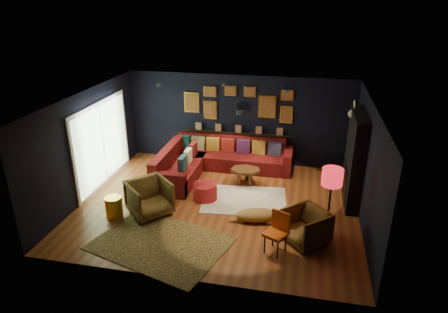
% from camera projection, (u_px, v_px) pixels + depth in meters
% --- Properties ---
extents(floor, '(6.50, 6.50, 0.00)m').
position_uv_depth(floor, '(218.00, 205.00, 9.60)').
color(floor, '#964E25').
rests_on(floor, ground).
extents(room_walls, '(6.50, 6.50, 6.50)m').
position_uv_depth(room_walls, '(218.00, 143.00, 8.99)').
color(room_walls, black).
rests_on(room_walls, ground).
extents(sectional, '(3.41, 2.69, 0.86)m').
position_uv_depth(sectional, '(211.00, 161.00, 11.23)').
color(sectional, maroon).
rests_on(sectional, ground).
extents(ledge, '(3.20, 0.12, 0.04)m').
position_uv_depth(ledge, '(238.00, 133.00, 11.67)').
color(ledge, black).
rests_on(ledge, room_walls).
extents(gallery_wall, '(3.15, 0.04, 1.02)m').
position_uv_depth(gallery_wall, '(239.00, 103.00, 11.36)').
color(gallery_wall, gold).
rests_on(gallery_wall, room_walls).
extents(sunburst_mirror, '(0.47, 0.16, 0.47)m').
position_uv_depth(sunburst_mirror, '(242.00, 107.00, 11.38)').
color(sunburst_mirror, silver).
rests_on(sunburst_mirror, room_walls).
extents(fireplace, '(0.31, 1.60, 2.20)m').
position_uv_depth(fireplace, '(354.00, 162.00, 9.43)').
color(fireplace, black).
rests_on(fireplace, ground).
extents(deer_head, '(0.50, 0.28, 0.45)m').
position_uv_depth(deer_head, '(360.00, 114.00, 9.48)').
color(deer_head, white).
rests_on(deer_head, fireplace).
extents(sliding_door, '(0.06, 2.80, 2.20)m').
position_uv_depth(sliding_door, '(102.00, 144.00, 10.33)').
color(sliding_door, white).
rests_on(sliding_door, ground).
extents(ceiling_spots, '(3.30, 2.50, 0.06)m').
position_uv_depth(ceiling_spots, '(225.00, 93.00, 9.34)').
color(ceiling_spots, black).
rests_on(ceiling_spots, room_walls).
extents(shag_rug, '(2.17, 1.69, 0.03)m').
position_uv_depth(shag_rug, '(244.00, 200.00, 9.79)').
color(shag_rug, white).
rests_on(shag_rug, ground).
extents(leopard_rug, '(3.02, 2.53, 0.01)m').
position_uv_depth(leopard_rug, '(161.00, 243.00, 8.12)').
color(leopard_rug, tan).
rests_on(leopard_rug, ground).
extents(coffee_table, '(0.84, 0.65, 0.40)m').
position_uv_depth(coffee_table, '(246.00, 172.00, 10.52)').
color(coffee_table, brown).
rests_on(coffee_table, shag_rug).
extents(pouf, '(0.59, 0.59, 0.39)m').
position_uv_depth(pouf, '(205.00, 191.00, 9.77)').
color(pouf, maroon).
rests_on(pouf, shag_rug).
extents(armchair_left, '(1.19, 1.20, 0.90)m').
position_uv_depth(armchair_left, '(149.00, 196.00, 9.05)').
color(armchair_left, '#A87C33').
rests_on(armchair_left, ground).
extents(armchair_right, '(1.06, 1.07, 0.80)m').
position_uv_depth(armchair_right, '(306.00, 225.00, 8.04)').
color(armchair_right, '#A87C33').
rests_on(armchair_right, ground).
extents(gold_stool, '(0.39, 0.39, 0.48)m').
position_uv_depth(gold_stool, '(114.00, 207.00, 9.02)').
color(gold_stool, gold).
rests_on(gold_stool, ground).
extents(orange_chair, '(0.53, 0.53, 0.84)m').
position_uv_depth(orange_chair, '(278.00, 229.00, 7.73)').
color(orange_chair, black).
rests_on(orange_chair, ground).
extents(floor_lamp, '(0.42, 0.42, 1.53)m').
position_uv_depth(floor_lamp, '(332.00, 180.00, 7.92)').
color(floor_lamp, black).
rests_on(floor_lamp, ground).
extents(dog, '(1.40, 0.90, 0.41)m').
position_uv_depth(dog, '(257.00, 213.00, 8.83)').
color(dog, '#AD8549').
rests_on(dog, leopard_rug).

